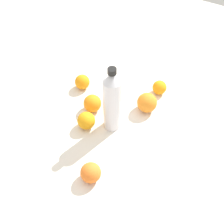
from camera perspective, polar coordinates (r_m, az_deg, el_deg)
The scene contains 8 objects.
ground_plane at distance 1.19m, azimuth 0.02°, elevation -3.47°, with size 2.40×2.40×0.00m, color silver.
water_bottle at distance 1.10m, azimuth 0.00°, elevation 2.05°, with size 0.07×0.07×0.29m.
orange_0 at distance 1.18m, azimuth -4.94°, elevation -1.65°, with size 0.07×0.07×0.07m, color orange.
orange_1 at distance 1.24m, azimuth -3.77°, elevation 1.66°, with size 0.07×0.07×0.07m, color orange.
orange_2 at distance 1.34m, azimuth -5.71°, elevation 5.75°, with size 0.07×0.07×0.07m, color orange.
orange_3 at distance 1.04m, azimuth -4.09°, elevation -11.50°, with size 0.07×0.07×0.07m, color orange.
orange_4 at distance 1.24m, azimuth 6.71°, elevation 1.80°, with size 0.08×0.08×0.08m, color orange.
orange_5 at distance 1.33m, azimuth 9.07°, elevation 4.66°, with size 0.06×0.06×0.06m, color orange.
Camera 1 is at (-0.64, -0.38, 0.93)m, focal length 47.80 mm.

